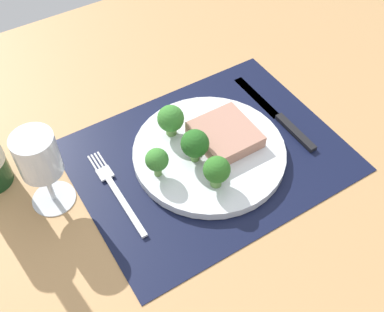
% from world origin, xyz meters
% --- Properties ---
extents(ground_plane, '(1.40, 1.10, 0.03)m').
position_xyz_m(ground_plane, '(0.00, 0.00, -0.01)').
color(ground_plane, tan).
extents(placemat, '(0.45, 0.35, 0.00)m').
position_xyz_m(placemat, '(0.00, 0.00, 0.00)').
color(placemat, black).
rests_on(placemat, ground_plane).
extents(plate, '(0.26, 0.26, 0.02)m').
position_xyz_m(plate, '(0.00, 0.00, 0.01)').
color(plate, silver).
rests_on(plate, placemat).
extents(steak, '(0.10, 0.10, 0.02)m').
position_xyz_m(steak, '(0.04, 0.01, 0.03)').
color(steak, tan).
rests_on(steak, plate).
extents(broccoli_front_edge, '(0.05, 0.05, 0.06)m').
position_xyz_m(broccoli_front_edge, '(-0.04, 0.07, 0.05)').
color(broccoli_front_edge, '#6B994C').
rests_on(broccoli_front_edge, plate).
extents(broccoli_near_fork, '(0.05, 0.05, 0.06)m').
position_xyz_m(broccoli_near_fork, '(-0.03, -0.01, 0.06)').
color(broccoli_near_fork, '#5B8942').
rests_on(broccoli_near_fork, plate).
extents(broccoli_back_left, '(0.04, 0.04, 0.06)m').
position_xyz_m(broccoli_back_left, '(-0.10, -0.00, 0.05)').
color(broccoli_back_left, '#5B8942').
rests_on(broccoli_back_left, plate).
extents(broccoli_near_steak, '(0.04, 0.04, 0.06)m').
position_xyz_m(broccoli_near_steak, '(-0.03, -0.07, 0.05)').
color(broccoli_near_steak, '#5B8942').
rests_on(broccoli_near_steak, plate).
extents(fork, '(0.02, 0.19, 0.01)m').
position_xyz_m(fork, '(-0.17, 0.01, 0.01)').
color(fork, silver).
rests_on(fork, placemat).
extents(knife, '(0.02, 0.23, 0.01)m').
position_xyz_m(knife, '(0.16, 0.01, 0.01)').
color(knife, black).
rests_on(knife, placemat).
extents(wine_glass, '(0.07, 0.07, 0.15)m').
position_xyz_m(wine_glass, '(-0.26, 0.06, 0.10)').
color(wine_glass, silver).
rests_on(wine_glass, ground_plane).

